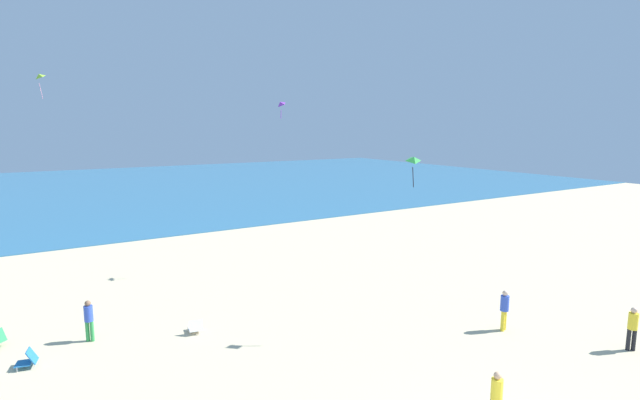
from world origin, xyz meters
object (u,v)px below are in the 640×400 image
(kite_green, at_px, (414,160))
(kite_lime, at_px, (39,76))
(person_5, at_px, (504,307))
(beach_chair_mid_beach, at_px, (28,359))
(person_3, at_px, (633,326))
(kite_purple, at_px, (280,104))
(beach_chair_far_left, at_px, (195,327))
(person_0, at_px, (497,395))
(person_6, at_px, (89,318))

(kite_green, xyz_separation_m, kite_lime, (-10.26, 25.74, 4.50))
(person_5, bearing_deg, kite_green, -131.75)
(beach_chair_mid_beach, bearing_deg, person_3, 165.13)
(kite_green, bearing_deg, kite_purple, 92.29)
(beach_chair_far_left, relative_size, beach_chair_mid_beach, 1.05)
(beach_chair_mid_beach, relative_size, kite_lime, 0.41)
(person_3, bearing_deg, kite_green, 88.66)
(person_0, relative_size, kite_green, 1.31)
(beach_chair_far_left, relative_size, kite_lime, 0.42)
(kite_purple, bearing_deg, beach_chair_far_left, -140.26)
(beach_chair_mid_beach, xyz_separation_m, person_6, (1.90, 1.04, 0.60))
(beach_chair_far_left, height_order, person_6, person_6)
(beach_chair_far_left, distance_m, beach_chair_mid_beach, 5.30)
(person_3, relative_size, kite_purple, 1.70)
(person_5, relative_size, kite_green, 1.38)
(person_6, xyz_separation_m, kite_purple, (9.68, 3.93, 7.81))
(person_0, distance_m, kite_purple, 16.75)
(beach_chair_mid_beach, distance_m, kite_lime, 23.85)
(beach_chair_mid_beach, distance_m, person_5, 16.35)
(kite_green, relative_size, kite_lime, 0.65)
(person_0, relative_size, kite_lime, 0.85)
(beach_chair_mid_beach, relative_size, person_6, 0.47)
(beach_chair_mid_beach, distance_m, person_3, 19.87)
(beach_chair_mid_beach, relative_size, person_5, 0.45)
(beach_chair_mid_beach, distance_m, kite_purple, 15.15)
(person_0, relative_size, person_6, 0.98)
(kite_lime, bearing_deg, person_3, -62.82)
(beach_chair_far_left, xyz_separation_m, person_6, (-3.39, 1.30, 0.64))
(person_3, height_order, kite_green, kite_green)
(person_3, distance_m, kite_lime, 35.95)
(person_0, xyz_separation_m, person_3, (7.40, 0.32, 0.03))
(beach_chair_far_left, relative_size, person_0, 0.50)
(beach_chair_mid_beach, bearing_deg, kite_green, 173.04)
(beach_chair_mid_beach, relative_size, kite_purple, 0.78)
(person_3, relative_size, person_6, 1.02)
(beach_chair_mid_beach, bearing_deg, person_0, 149.41)
(person_5, distance_m, kite_purple, 14.00)
(beach_chair_mid_beach, xyz_separation_m, kite_purple, (11.58, 4.97, 8.41))
(person_0, relative_size, person_5, 0.95)
(kite_purple, bearing_deg, person_6, -157.90)
(person_6, bearing_deg, kite_purple, 147.06)
(kite_purple, height_order, kite_lime, kite_lime)
(person_5, height_order, kite_purple, kite_purple)
(person_3, bearing_deg, kite_purple, 62.96)
(beach_chair_far_left, distance_m, kite_purple, 11.76)
(person_5, distance_m, kite_green, 6.58)
(beach_chair_far_left, distance_m, person_5, 11.49)
(kite_purple, xyz_separation_m, kite_lime, (-9.88, 16.31, 2.23))
(person_0, xyz_separation_m, kite_lime, (-8.37, 31.04, 10.06))
(person_6, bearing_deg, beach_chair_far_left, 104.01)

